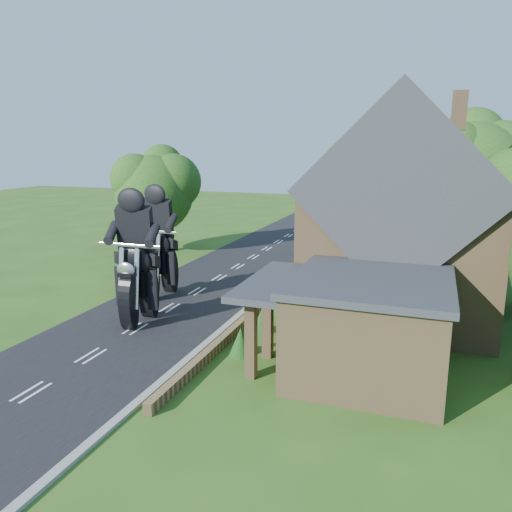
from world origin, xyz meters
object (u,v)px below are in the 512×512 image
(annex, at_px, (366,324))
(motorcycle_follow, at_px, (161,280))
(house, at_px, (402,222))
(motorcycle_lead, at_px, (139,304))
(garden_wall, at_px, (266,301))

(annex, relative_size, motorcycle_follow, 3.73)
(house, xyz_separation_m, annex, (-0.62, -6.80, -2.58))
(house, distance_m, motorcycle_lead, 12.41)
(motorcycle_lead, bearing_deg, annex, 170.05)
(garden_wall, distance_m, annex, 8.19)
(motorcycle_follow, bearing_deg, annex, 159.38)
(motorcycle_lead, xyz_separation_m, motorcycle_follow, (-1.19, 3.91, -0.03))
(motorcycle_lead, bearing_deg, garden_wall, -137.52)
(garden_wall, distance_m, motorcycle_lead, 6.28)
(garden_wall, distance_m, house, 7.52)
(annex, relative_size, motorcycle_lead, 3.62)
(house, xyz_separation_m, motorcycle_follow, (-11.85, -1.44, -3.46))
(annex, bearing_deg, motorcycle_follow, 154.48)
(garden_wall, relative_size, motorcycle_lead, 11.31)
(annex, height_order, motorcycle_follow, annex)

